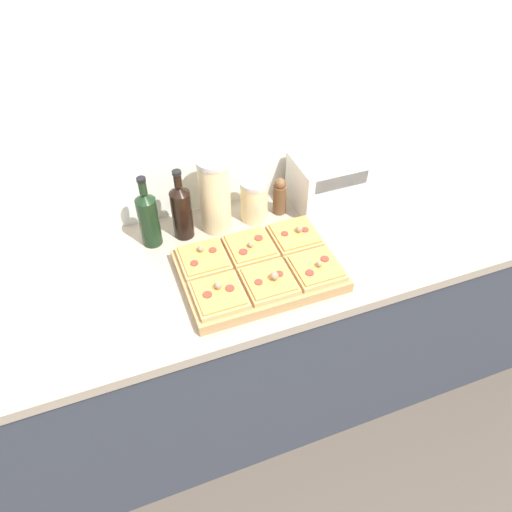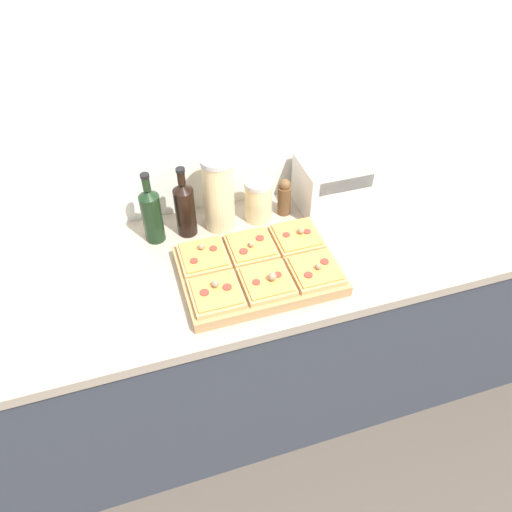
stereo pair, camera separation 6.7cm
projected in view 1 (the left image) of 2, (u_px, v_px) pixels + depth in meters
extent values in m
plane|color=#4C4238|center=(291.00, 451.00, 2.19)|extent=(12.00, 12.00, 0.00)
cube|color=silver|center=(232.00, 121.00, 1.77)|extent=(6.00, 0.06, 2.50)
cube|color=#333842|center=(266.00, 335.00, 2.10)|extent=(2.60, 0.64, 0.88)
cube|color=gray|center=(267.00, 257.00, 1.78)|extent=(2.63, 0.67, 0.04)
cube|color=#A37A4C|center=(259.00, 270.00, 1.67)|extent=(0.52, 0.36, 0.04)
cube|color=tan|center=(203.00, 260.00, 1.67)|extent=(0.16, 0.16, 0.02)
cube|color=#D6843D|center=(203.00, 257.00, 1.66)|extent=(0.14, 0.15, 0.01)
cylinder|color=#AD2D23|center=(194.00, 263.00, 1.63)|extent=(0.03, 0.03, 0.00)
cylinder|color=#AD2D23|center=(213.00, 250.00, 1.67)|extent=(0.03, 0.03, 0.00)
sphere|color=#7F6B51|center=(201.00, 249.00, 1.66)|extent=(0.02, 0.02, 0.02)
cube|color=tan|center=(250.00, 248.00, 1.71)|extent=(0.16, 0.16, 0.02)
cube|color=#D6843D|center=(250.00, 245.00, 1.70)|extent=(0.14, 0.15, 0.01)
cylinder|color=#AD2D23|center=(243.00, 252.00, 1.67)|extent=(0.03, 0.03, 0.00)
cylinder|color=#AD2D23|center=(259.00, 238.00, 1.72)|extent=(0.03, 0.03, 0.00)
sphere|color=#7F6B51|center=(251.00, 244.00, 1.68)|extent=(0.02, 0.02, 0.02)
cube|color=tan|center=(295.00, 236.00, 1.75)|extent=(0.16, 0.16, 0.02)
cube|color=#D6843D|center=(295.00, 233.00, 1.74)|extent=(0.14, 0.15, 0.01)
cylinder|color=#AD2D23|center=(285.00, 234.00, 1.73)|extent=(0.03, 0.03, 0.00)
cylinder|color=#AD2D23|center=(305.00, 230.00, 1.75)|extent=(0.03, 0.03, 0.00)
sphere|color=#7F6B51|center=(299.00, 229.00, 1.73)|extent=(0.02, 0.02, 0.02)
cube|color=tan|center=(219.00, 296.00, 1.55)|extent=(0.16, 0.16, 0.02)
cube|color=#D6843D|center=(219.00, 293.00, 1.54)|extent=(0.14, 0.15, 0.01)
cylinder|color=#AD2D23|center=(207.00, 295.00, 1.53)|extent=(0.03, 0.03, 0.00)
cylinder|color=#AD2D23|center=(230.00, 288.00, 1.55)|extent=(0.03, 0.03, 0.00)
sphere|color=#7F6B51|center=(218.00, 285.00, 1.54)|extent=(0.02, 0.02, 0.02)
cube|color=tan|center=(269.00, 282.00, 1.60)|extent=(0.16, 0.16, 0.02)
cube|color=#D6843D|center=(269.00, 279.00, 1.59)|extent=(0.14, 0.15, 0.01)
cylinder|color=#AD2D23|center=(259.00, 282.00, 1.57)|extent=(0.03, 0.03, 0.00)
cylinder|color=#AD2D23|center=(279.00, 274.00, 1.59)|extent=(0.03, 0.03, 0.00)
sphere|color=#7F6B51|center=(274.00, 276.00, 1.57)|extent=(0.03, 0.03, 0.03)
cube|color=tan|center=(316.00, 269.00, 1.64)|extent=(0.16, 0.16, 0.02)
cube|color=#D6843D|center=(316.00, 266.00, 1.63)|extent=(0.14, 0.15, 0.01)
cylinder|color=#AD2D23|center=(310.00, 273.00, 1.60)|extent=(0.03, 0.03, 0.00)
cylinder|color=#AD2D23|center=(325.00, 259.00, 1.64)|extent=(0.03, 0.03, 0.00)
sphere|color=#7F6B51|center=(319.00, 264.00, 1.61)|extent=(0.02, 0.02, 0.02)
cylinder|color=black|center=(149.00, 222.00, 1.74)|extent=(0.07, 0.07, 0.19)
cone|color=black|center=(144.00, 197.00, 1.66)|extent=(0.07, 0.07, 0.03)
cylinder|color=black|center=(142.00, 187.00, 1.64)|extent=(0.03, 0.03, 0.05)
cylinder|color=black|center=(141.00, 179.00, 1.62)|extent=(0.03, 0.03, 0.01)
cylinder|color=black|center=(182.00, 214.00, 1.77)|extent=(0.07, 0.07, 0.19)
cone|color=black|center=(179.00, 190.00, 1.70)|extent=(0.07, 0.07, 0.03)
cylinder|color=black|center=(178.00, 180.00, 1.67)|extent=(0.03, 0.03, 0.05)
cylinder|color=black|center=(177.00, 173.00, 1.65)|extent=(0.03, 0.03, 0.01)
cylinder|color=beige|center=(215.00, 197.00, 1.77)|extent=(0.11, 0.11, 0.28)
cylinder|color=#B2B2B7|center=(213.00, 162.00, 1.67)|extent=(0.11, 0.11, 0.02)
cylinder|color=beige|center=(254.00, 202.00, 1.85)|extent=(0.10, 0.10, 0.15)
cylinder|color=#B2B2B7|center=(254.00, 183.00, 1.79)|extent=(0.11, 0.11, 0.02)
cylinder|color=brown|center=(280.00, 199.00, 1.89)|extent=(0.05, 0.05, 0.12)
sphere|color=brown|center=(280.00, 184.00, 1.84)|extent=(0.04, 0.04, 0.04)
cube|color=beige|center=(327.00, 180.00, 1.91)|extent=(0.26, 0.21, 0.20)
cube|color=black|center=(341.00, 182.00, 1.80)|extent=(0.21, 0.01, 0.06)
cube|color=black|center=(361.00, 171.00, 1.94)|extent=(0.02, 0.02, 0.02)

